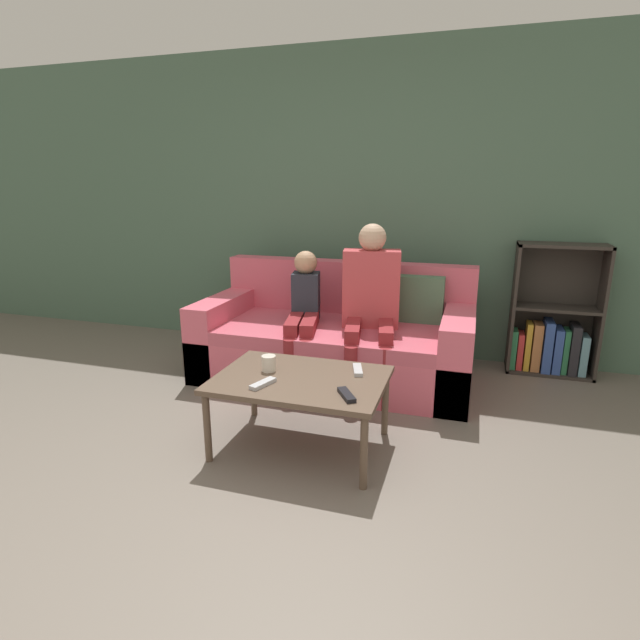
{
  "coord_description": "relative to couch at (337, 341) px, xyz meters",
  "views": [
    {
      "loc": [
        0.91,
        -1.76,
        1.49
      ],
      "look_at": [
        -0.03,
        1.25,
        0.62
      ],
      "focal_mm": 28.0,
      "sensor_mm": 36.0,
      "label": 1
    }
  ],
  "objects": [
    {
      "name": "couch",
      "position": [
        0.0,
        0.0,
        0.0
      ],
      "size": [
        2.07,
        1.0,
        0.86
      ],
      "color": "#DB5B70",
      "rests_on": "ground_plane"
    },
    {
      "name": "person_child",
      "position": [
        -0.22,
        -0.15,
        0.27
      ],
      "size": [
        0.34,
        0.7,
        0.98
      ],
      "rotation": [
        0.0,
        0.0,
        0.21
      ],
      "color": "maroon",
      "rests_on": "ground_plane"
    },
    {
      "name": "person_adult",
      "position": [
        0.28,
        -0.09,
        0.41
      ],
      "size": [
        0.48,
        0.72,
        1.2
      ],
      "rotation": [
        0.0,
        0.0,
        0.18
      ],
      "color": "maroon",
      "rests_on": "ground_plane"
    },
    {
      "name": "tv_remote_0",
      "position": [
        0.39,
        -0.96,
        0.16
      ],
      "size": [
        0.1,
        0.18,
        0.02
      ],
      "rotation": [
        0.0,
        0.0,
        0.3
      ],
      "color": "#B7B7BC",
      "rests_on": "coffee_table"
    },
    {
      "name": "tv_remote_1",
      "position": [
        0.42,
        -1.32,
        0.16
      ],
      "size": [
        0.13,
        0.17,
        0.02
      ],
      "rotation": [
        0.0,
        0.0,
        0.57
      ],
      "color": "black",
      "rests_on": "coffee_table"
    },
    {
      "name": "coffee_table",
      "position": [
        0.11,
        -1.14,
        0.11
      ],
      "size": [
        0.95,
        0.68,
        0.43
      ],
      "color": "brown",
      "rests_on": "ground_plane"
    },
    {
      "name": "bookshelf",
      "position": [
        1.62,
        0.59,
        0.1
      ],
      "size": [
        0.65,
        0.28,
        1.04
      ],
      "color": "#332D28",
      "rests_on": "ground_plane"
    },
    {
      "name": "cup_near",
      "position": [
        -0.1,
        -1.1,
        0.19
      ],
      "size": [
        0.08,
        0.08,
        0.09
      ],
      "color": "silver",
      "rests_on": "coffee_table"
    },
    {
      "name": "wall_back",
      "position": [
        0.08,
        0.75,
        1.02
      ],
      "size": [
        12.0,
        0.06,
        2.6
      ],
      "color": "#4C6B56",
      "rests_on": "ground_plane"
    },
    {
      "name": "ground_plane",
      "position": [
        0.08,
        -1.84,
        -0.28
      ],
      "size": [
        22.0,
        22.0,
        0.0
      ],
      "primitive_type": "plane",
      "color": "#70665B"
    },
    {
      "name": "tv_remote_2",
      "position": [
        -0.05,
        -1.31,
        0.16
      ],
      "size": [
        0.1,
        0.18,
        0.02
      ],
      "rotation": [
        0.0,
        0.0,
        -0.32
      ],
      "color": "#B7B7BC",
      "rests_on": "coffee_table"
    }
  ]
}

